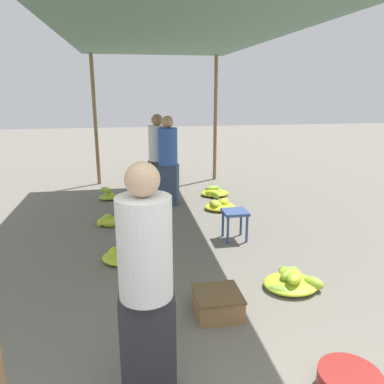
{
  "coord_description": "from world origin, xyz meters",
  "views": [
    {
      "loc": [
        -0.69,
        -1.28,
        2.08
      ],
      "look_at": [
        0.0,
        2.64,
        0.97
      ],
      "focal_mm": 35.0,
      "sensor_mm": 36.0,
      "label": 1
    }
  ],
  "objects_px": {
    "banana_pile_right_0": "(291,281)",
    "banana_pile_right_1": "(219,205)",
    "banana_pile_left_0": "(111,221)",
    "banana_pile_left_2": "(109,195)",
    "banana_pile_left_1": "(127,254)",
    "crate_near": "(218,303)",
    "basin_black": "(349,384)",
    "banana_pile_right_2": "(214,192)",
    "shopper_walking_far": "(158,156)",
    "shopper_walking_mid": "(168,160)",
    "vendor_foreground": "(146,283)",
    "stool": "(235,216)"
  },
  "relations": [
    {
      "from": "vendor_foreground",
      "to": "crate_near",
      "type": "relative_size",
      "value": 3.8
    },
    {
      "from": "banana_pile_left_1",
      "to": "banana_pile_right_0",
      "type": "distance_m",
      "value": 2.0
    },
    {
      "from": "banana_pile_left_1",
      "to": "banana_pile_right_0",
      "type": "xyz_separation_m",
      "value": [
        1.74,
        -0.98,
        -0.01
      ]
    },
    {
      "from": "basin_black",
      "to": "banana_pile_right_2",
      "type": "height_order",
      "value": "banana_pile_right_2"
    },
    {
      "from": "banana_pile_right_0",
      "to": "banana_pile_left_2",
      "type": "bearing_deg",
      "value": 118.74
    },
    {
      "from": "banana_pile_right_1",
      "to": "banana_pile_right_2",
      "type": "relative_size",
      "value": 0.86
    },
    {
      "from": "banana_pile_left_2",
      "to": "banana_pile_right_1",
      "type": "height_order",
      "value": "banana_pile_left_2"
    },
    {
      "from": "banana_pile_left_2",
      "to": "shopper_walking_far",
      "type": "height_order",
      "value": "shopper_walking_far"
    },
    {
      "from": "stool",
      "to": "basin_black",
      "type": "height_order",
      "value": "stool"
    },
    {
      "from": "basin_black",
      "to": "shopper_walking_far",
      "type": "height_order",
      "value": "shopper_walking_far"
    },
    {
      "from": "banana_pile_left_1",
      "to": "banana_pile_left_2",
      "type": "height_order",
      "value": "banana_pile_left_1"
    },
    {
      "from": "banana_pile_left_1",
      "to": "banana_pile_left_2",
      "type": "distance_m",
      "value": 2.83
    },
    {
      "from": "banana_pile_left_2",
      "to": "crate_near",
      "type": "xyz_separation_m",
      "value": [
        1.17,
        -4.14,
        0.04
      ]
    },
    {
      "from": "banana_pile_left_2",
      "to": "stool",
      "type": "bearing_deg",
      "value": -52.3
    },
    {
      "from": "vendor_foreground",
      "to": "banana_pile_right_0",
      "type": "xyz_separation_m",
      "value": [
        1.6,
        1.2,
        -0.79
      ]
    },
    {
      "from": "shopper_walking_far",
      "to": "banana_pile_right_2",
      "type": "bearing_deg",
      "value": 0.51
    },
    {
      "from": "basin_black",
      "to": "banana_pile_left_0",
      "type": "relative_size",
      "value": 0.86
    },
    {
      "from": "basin_black",
      "to": "banana_pile_right_1",
      "type": "bearing_deg",
      "value": 88.46
    },
    {
      "from": "shopper_walking_far",
      "to": "basin_black",
      "type": "bearing_deg",
      "value": -80.13
    },
    {
      "from": "basin_black",
      "to": "shopper_walking_mid",
      "type": "height_order",
      "value": "shopper_walking_mid"
    },
    {
      "from": "banana_pile_left_1",
      "to": "crate_near",
      "type": "bearing_deg",
      "value": -57.76
    },
    {
      "from": "vendor_foreground",
      "to": "banana_pile_left_0",
      "type": "xyz_separation_m",
      "value": [
        -0.39,
        3.51,
        -0.8
      ]
    },
    {
      "from": "banana_pile_left_1",
      "to": "shopper_walking_mid",
      "type": "relative_size",
      "value": 0.39
    },
    {
      "from": "banana_pile_right_1",
      "to": "crate_near",
      "type": "bearing_deg",
      "value": -104.21
    },
    {
      "from": "banana_pile_left_0",
      "to": "banana_pile_left_1",
      "type": "height_order",
      "value": "banana_pile_left_1"
    },
    {
      "from": "basin_black",
      "to": "banana_pile_right_2",
      "type": "distance_m",
      "value": 5.11
    },
    {
      "from": "banana_pile_left_1",
      "to": "banana_pile_left_2",
      "type": "bearing_deg",
      "value": 96.77
    },
    {
      "from": "banana_pile_right_0",
      "to": "crate_near",
      "type": "distance_m",
      "value": 0.97
    },
    {
      "from": "vendor_foreground",
      "to": "crate_near",
      "type": "xyz_separation_m",
      "value": [
        0.7,
        0.85,
        -0.75
      ]
    },
    {
      "from": "banana_pile_left_0",
      "to": "banana_pile_right_1",
      "type": "distance_m",
      "value": 1.93
    },
    {
      "from": "banana_pile_left_2",
      "to": "banana_pile_right_0",
      "type": "height_order",
      "value": "banana_pile_left_2"
    },
    {
      "from": "basin_black",
      "to": "banana_pile_left_2",
      "type": "height_order",
      "value": "banana_pile_left_2"
    },
    {
      "from": "basin_black",
      "to": "banana_pile_right_1",
      "type": "height_order",
      "value": "banana_pile_right_1"
    },
    {
      "from": "banana_pile_right_0",
      "to": "banana_pile_right_1",
      "type": "distance_m",
      "value": 2.78
    },
    {
      "from": "basin_black",
      "to": "vendor_foreground",
      "type": "bearing_deg",
      "value": 169.47
    },
    {
      "from": "vendor_foreground",
      "to": "banana_pile_right_2",
      "type": "xyz_separation_m",
      "value": [
        1.61,
        4.85,
        -0.79
      ]
    },
    {
      "from": "banana_pile_left_0",
      "to": "banana_pile_left_2",
      "type": "bearing_deg",
      "value": 93.28
    },
    {
      "from": "stool",
      "to": "shopper_walking_mid",
      "type": "distance_m",
      "value": 2.04
    },
    {
      "from": "vendor_foreground",
      "to": "shopper_walking_far",
      "type": "height_order",
      "value": "vendor_foreground"
    },
    {
      "from": "banana_pile_left_0",
      "to": "banana_pile_left_2",
      "type": "distance_m",
      "value": 1.47
    },
    {
      "from": "banana_pile_right_0",
      "to": "shopper_walking_mid",
      "type": "height_order",
      "value": "shopper_walking_mid"
    },
    {
      "from": "vendor_foreground",
      "to": "banana_pile_left_0",
      "type": "bearing_deg",
      "value": 96.29
    },
    {
      "from": "crate_near",
      "to": "banana_pile_left_2",
      "type": "bearing_deg",
      "value": 105.8
    },
    {
      "from": "banana_pile_right_2",
      "to": "shopper_walking_mid",
      "type": "distance_m",
      "value": 1.3
    },
    {
      "from": "banana_pile_right_2",
      "to": "banana_pile_right_0",
      "type": "bearing_deg",
      "value": -90.04
    },
    {
      "from": "basin_black",
      "to": "banana_pile_left_2",
      "type": "relative_size",
      "value": 0.96
    },
    {
      "from": "crate_near",
      "to": "shopper_walking_mid",
      "type": "height_order",
      "value": "shopper_walking_mid"
    },
    {
      "from": "banana_pile_left_0",
      "to": "shopper_walking_far",
      "type": "bearing_deg",
      "value": 56.4
    },
    {
      "from": "banana_pile_right_2",
      "to": "crate_near",
      "type": "relative_size",
      "value": 1.45
    },
    {
      "from": "banana_pile_left_0",
      "to": "banana_pile_right_0",
      "type": "height_order",
      "value": "banana_pile_right_0"
    }
  ]
}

